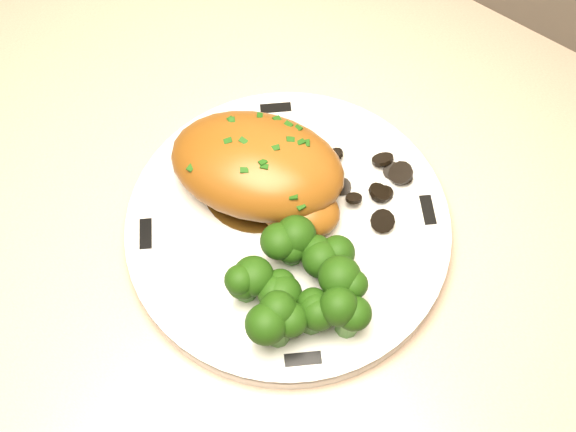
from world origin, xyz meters
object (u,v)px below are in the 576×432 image
Objects in this scene: plate at (288,227)px; chicken_breast at (262,171)px; broccoli_florets at (304,287)px; counter at (46,212)px.

chicken_breast reaches higher than plate.
plate is 1.55× the size of chicken_breast.
broccoli_florets is at bearing -55.63° from chicken_breast.
counter is 0.69m from broccoli_florets.
plate is at bearing -40.92° from chicken_breast.
counter reaches higher than chicken_breast.
broccoli_florets is at bearing -4.14° from counter.
plate is 2.52× the size of broccoli_florets.
counter is 21.29× the size of broccoli_florets.
plate is at bearing 136.87° from broccoli_florets.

